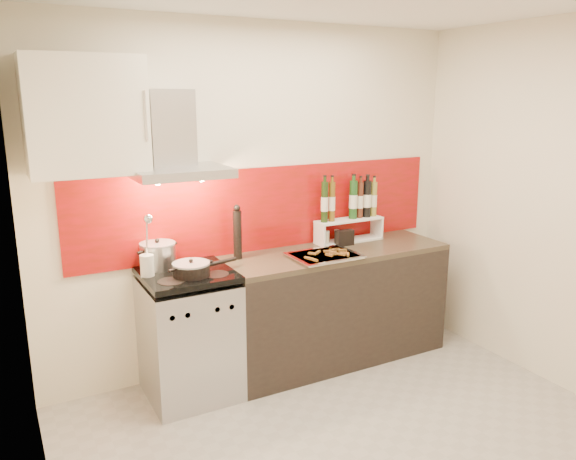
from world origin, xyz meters
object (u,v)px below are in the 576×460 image
baking_tray (325,255)px  pepper_mill (237,233)px  stock_pot (158,255)px  range_stove (190,336)px  counter (334,304)px  saute_pan (192,269)px

baking_tray → pepper_mill: bearing=154.3°
stock_pot → baking_tray: stock_pot is taller
range_stove → stock_pot: (-0.14, 0.18, 0.56)m
baking_tray → stock_pot: bearing=165.5°
counter → stock_pot: 1.46m
counter → saute_pan: size_ratio=3.79×
stock_pot → saute_pan: 0.31m
counter → pepper_mill: pepper_mill is taller
pepper_mill → baking_tray: (0.58, -0.28, -0.18)m
range_stove → baking_tray: baking_tray is taller
baking_tray → range_stove: bearing=173.0°
pepper_mill → saute_pan: bearing=-150.4°
range_stove → stock_pot: bearing=129.3°
saute_pan → baking_tray: size_ratio=0.95×
counter → stock_pot: size_ratio=7.35×
saute_pan → pepper_mill: size_ratio=1.18×
range_stove → stock_pot: 0.60m
range_stove → counter: range_stove is taller
counter → baking_tray: baking_tray is taller
stock_pot → saute_pan: size_ratio=0.52×
stock_pot → pepper_mill: 0.59m
counter → saute_pan: 1.30m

